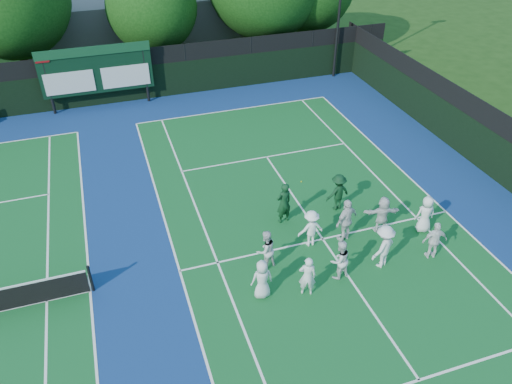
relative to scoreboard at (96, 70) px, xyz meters
name	(u,v)px	position (x,y,z in m)	size (l,w,h in m)	color
ground	(334,256)	(7.01, -15.59, -2.19)	(120.00, 120.00, 0.00)	#1A3C10
court_apron	(165,274)	(1.01, -14.59, -2.19)	(34.00, 32.00, 0.01)	navy
near_court	(323,239)	(7.01, -14.59, -2.18)	(11.05, 23.85, 0.01)	#125924
back_fence	(117,80)	(1.01, 0.41, -0.83)	(34.00, 0.08, 3.00)	black
scoreboard	(96,70)	(0.00, 0.00, 0.00)	(6.00, 0.21, 3.55)	black
clubhouse	(162,23)	(5.01, 8.41, -0.19)	(18.00, 6.00, 4.00)	#5C5C61
tree_b	(11,0)	(-3.78, 3.99, 3.04)	(6.71, 6.71, 8.76)	#311F0D
tree_c	(154,9)	(4.01, 3.99, 1.96)	(5.48, 5.48, 7.03)	#311F0D
tennis_ball_0	(307,276)	(5.66, -16.25, -2.16)	(0.07, 0.07, 0.07)	#B7D218
tennis_ball_1	(350,214)	(8.72, -13.54, -2.16)	(0.07, 0.07, 0.07)	#B7D218
tennis_ball_2	(435,228)	(11.42, -15.41, -2.16)	(0.07, 0.07, 0.07)	#B7D218
tennis_ball_4	(301,182)	(7.75, -10.72, -2.16)	(0.07, 0.07, 0.07)	#B7D218
tennis_ball_5	(375,212)	(9.72, -13.72, -2.16)	(0.07, 0.07, 0.07)	#B7D218
player_front_0	(262,279)	(3.89, -16.57, -1.45)	(0.72, 0.47, 1.48)	silver
player_front_1	(307,276)	(5.33, -16.94, -1.42)	(0.56, 0.37, 1.55)	white
player_front_2	(340,260)	(6.67, -16.56, -1.42)	(0.75, 0.58, 1.54)	silver
player_front_3	(384,247)	(8.36, -16.52, -1.34)	(1.11, 0.64, 1.71)	white
player_front_4	(435,240)	(10.31, -16.71, -1.42)	(0.90, 0.37, 1.53)	white
player_back_0	(266,250)	(4.46, -15.31, -1.41)	(0.75, 0.59, 1.55)	silver
player_back_1	(311,228)	(6.43, -14.69, -1.44)	(0.97, 0.56, 1.51)	white
player_back_2	(346,220)	(7.77, -14.83, -1.28)	(1.06, 0.44, 1.81)	silver
player_back_3	(382,214)	(9.34, -14.77, -1.43)	(1.41, 0.45, 1.52)	silver
player_back_4	(425,214)	(10.89, -15.29, -1.42)	(0.76, 0.49, 1.55)	white
coach_left	(284,203)	(5.99, -13.07, -1.30)	(0.65, 0.43, 1.78)	#0F371B
coach_right	(338,192)	(8.36, -12.97, -1.39)	(1.04, 0.60, 1.61)	#0D3218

